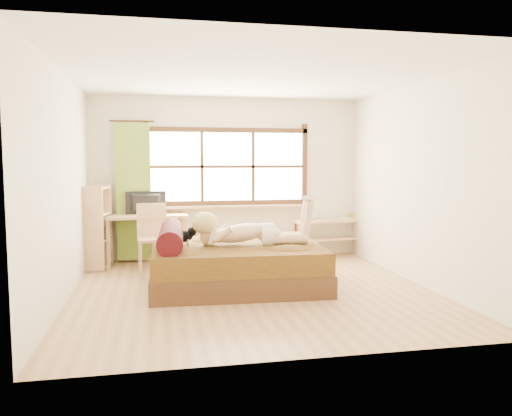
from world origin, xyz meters
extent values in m
plane|color=#9E754C|center=(0.00, 0.00, 0.00)|extent=(4.50, 4.50, 0.00)
plane|color=white|center=(0.00, 0.00, 2.70)|extent=(4.50, 4.50, 0.00)
plane|color=silver|center=(0.00, 2.25, 1.35)|extent=(4.50, 0.00, 4.50)
plane|color=silver|center=(0.00, -2.25, 1.35)|extent=(4.50, 0.00, 4.50)
plane|color=silver|center=(-2.25, 0.00, 1.35)|extent=(0.00, 4.50, 4.50)
plane|color=silver|center=(2.25, 0.00, 1.35)|extent=(0.00, 4.50, 4.50)
cube|color=#FFEDBF|center=(0.00, 2.25, 1.55)|extent=(2.60, 0.01, 1.30)
cube|color=tan|center=(0.00, 2.17, 0.88)|extent=(2.80, 0.16, 0.04)
cube|color=olive|center=(-1.55, 2.13, 1.15)|extent=(0.55, 0.10, 2.20)
cube|color=#33230F|center=(-0.15, 0.31, 0.14)|extent=(2.28, 1.86, 0.28)
cube|color=#3C280D|center=(-0.15, 0.31, 0.41)|extent=(2.24, 1.83, 0.28)
cylinder|color=black|center=(-1.01, 0.35, 0.68)|extent=(0.38, 1.51, 0.31)
cube|color=tan|center=(-1.35, 1.95, 0.77)|extent=(1.31, 0.67, 0.04)
cube|color=tan|center=(-1.92, 1.68, 0.38)|extent=(0.06, 0.06, 0.76)
cube|color=tan|center=(-0.76, 1.76, 0.38)|extent=(0.06, 0.06, 0.76)
cube|color=tan|center=(-1.95, 2.14, 0.38)|extent=(0.06, 0.06, 0.76)
cube|color=tan|center=(-0.79, 2.22, 0.38)|extent=(0.06, 0.06, 0.76)
imported|color=black|center=(-1.35, 2.00, 0.98)|extent=(0.64, 0.13, 0.37)
cube|color=tan|center=(-1.25, 1.50, 0.47)|extent=(0.47, 0.47, 0.04)
cube|color=tan|center=(-1.27, 1.70, 0.74)|extent=(0.45, 0.07, 0.51)
cube|color=tan|center=(-1.43, 1.30, 0.22)|extent=(0.05, 0.05, 0.44)
cube|color=tan|center=(-1.05, 1.32, 0.22)|extent=(0.05, 0.05, 0.44)
cube|color=tan|center=(-1.46, 1.68, 0.22)|extent=(0.05, 0.05, 0.44)
cube|color=tan|center=(-1.08, 1.70, 0.22)|extent=(0.05, 0.05, 0.44)
cube|color=tan|center=(1.75, 2.07, 0.61)|extent=(1.30, 0.52, 0.04)
cube|color=tan|center=(1.75, 2.07, 0.29)|extent=(1.30, 0.52, 0.03)
cylinder|color=maroon|center=(1.20, 1.85, 0.32)|extent=(0.04, 0.04, 0.63)
cylinder|color=maroon|center=(2.34, 2.04, 0.32)|extent=(0.04, 0.04, 0.63)
cylinder|color=maroon|center=(1.16, 2.10, 0.32)|extent=(0.04, 0.04, 0.63)
cylinder|color=maroon|center=(2.30, 2.29, 0.32)|extent=(0.04, 0.04, 0.63)
cube|color=#BD8E2F|center=(2.21, 2.15, 0.67)|extent=(0.12, 0.12, 0.08)
imported|color=gray|center=(1.45, 2.07, 0.68)|extent=(0.15, 0.15, 0.10)
imported|color=gray|center=(1.95, 2.07, 0.64)|extent=(0.21, 0.27, 0.02)
cube|color=tan|center=(-2.08, 1.75, 0.05)|extent=(0.38, 0.56, 0.03)
cube|color=tan|center=(-2.08, 1.75, 0.45)|extent=(0.38, 0.56, 0.03)
cube|color=tan|center=(-2.08, 1.75, 0.84)|extent=(0.38, 0.56, 0.03)
cube|color=tan|center=(-2.08, 1.75, 1.24)|extent=(0.38, 0.56, 0.03)
cube|color=tan|center=(-2.12, 1.49, 0.65)|extent=(0.31, 0.08, 1.27)
cube|color=tan|center=(-2.04, 2.01, 0.65)|extent=(0.31, 0.08, 1.27)
camera|label=1|loc=(-1.17, -6.12, 1.65)|focal=35.00mm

